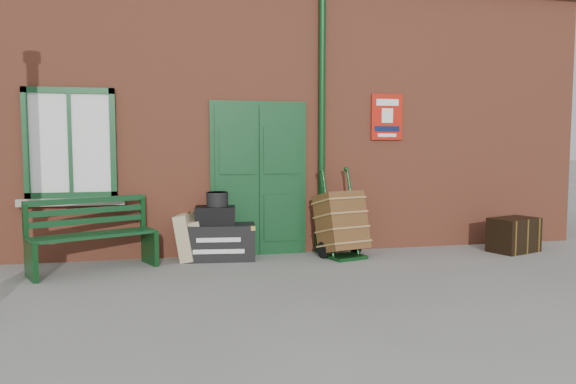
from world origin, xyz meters
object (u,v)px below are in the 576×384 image
object	(u,v)px
houdini_trunk	(219,241)
porter_trolley	(341,223)
dark_trunk	(514,235)
bench	(92,233)

from	to	relation	value
houdini_trunk	porter_trolley	xyz separation A→B (m)	(1.75, -0.23, 0.24)
porter_trolley	dark_trunk	size ratio (longest dim) A/B	1.76
bench	dark_trunk	xyz separation A→B (m)	(6.11, -0.07, -0.23)
bench	porter_trolley	world-z (taller)	porter_trolley
bench	dark_trunk	distance (m)	6.12
bench	houdini_trunk	bearing A→B (deg)	-11.98
houdini_trunk	porter_trolley	size ratio (longest dim) A/B	0.80
houdini_trunk	dark_trunk	bearing A→B (deg)	1.50
houdini_trunk	dark_trunk	distance (m)	4.45
porter_trolley	bench	bearing A→B (deg)	166.22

